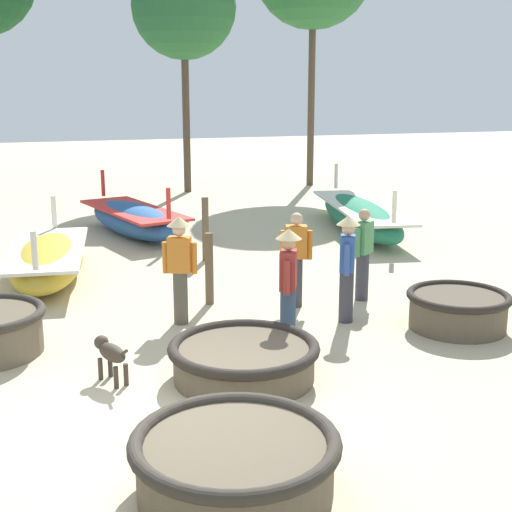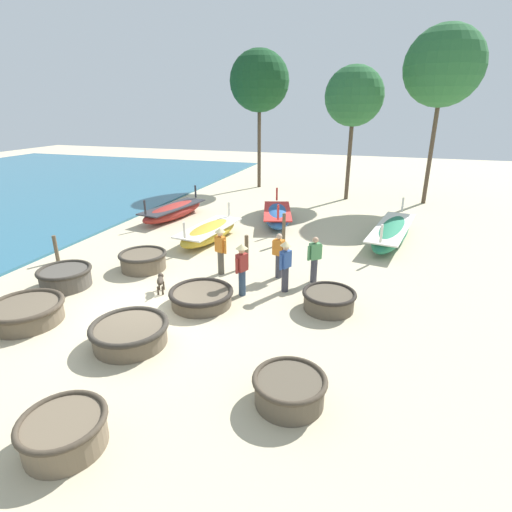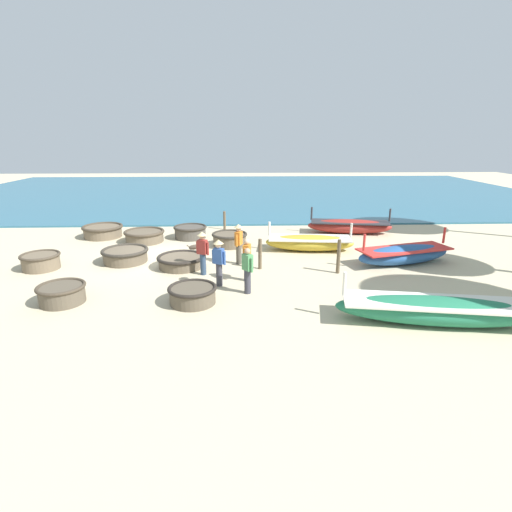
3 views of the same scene
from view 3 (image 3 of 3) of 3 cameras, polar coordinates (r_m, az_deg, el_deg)
ground_plane at (r=17.63m, az=-13.65°, el=-0.34°), size 80.00×80.00×0.00m
sea at (r=37.09m, az=-1.47°, el=9.12°), size 28.00×52.00×0.10m
coracle_upturned at (r=12.72m, az=-9.06°, el=-5.38°), size 1.55×1.55×0.56m
coracle_center at (r=20.50m, az=-15.65°, el=2.83°), size 1.97×1.97×0.58m
coracle_weathered at (r=16.22m, az=-10.67°, el=-0.67°), size 1.89×1.89×0.48m
coracle_far_left at (r=17.46m, az=-18.18°, el=0.18°), size 1.91×1.91×0.57m
coracle_nearest at (r=17.85m, az=-28.40°, el=-0.61°), size 1.49×1.49×0.62m
coracle_far_right at (r=20.74m, az=-9.37°, el=3.47°), size 1.69×1.69×0.63m
coracle_beside_post at (r=13.99m, az=-26.00°, el=-4.78°), size 1.48×1.48×0.60m
coracle_front_left at (r=22.14m, az=-21.05°, el=3.39°), size 2.03×2.03×0.61m
coracle_front_right at (r=19.05m, az=-3.80°, el=2.46°), size 1.69×1.69×0.63m
long_boat_ochre_hull at (r=17.44m, az=20.37°, el=0.25°), size 2.34×4.38×1.39m
long_boat_white_hull at (r=22.05m, az=13.22°, el=4.19°), size 1.89×4.58×1.38m
long_boat_blue_hull at (r=12.31m, az=24.33°, el=-7.05°), size 2.14×5.68×1.41m
long_boat_green_hull at (r=18.40m, az=7.65°, el=1.93°), size 1.74×4.12×1.30m
fisherman_standing_left at (r=15.02m, az=-7.64°, el=0.81°), size 0.36×0.49×1.67m
fisherman_by_coracle at (r=14.29m, az=-1.31°, el=-0.39°), size 0.51×0.31×1.57m
fisherman_standing_right at (r=13.15m, az=-1.22°, el=-1.94°), size 0.44×0.38×1.57m
fisherman_with_hat at (r=13.83m, az=-5.33°, el=-0.52°), size 0.36×0.48×1.67m
fisherman_hauling at (r=16.16m, az=-2.50°, el=2.11°), size 0.50×0.36×1.67m
dog at (r=17.65m, az=-8.67°, el=1.23°), size 0.40×0.64×0.55m
mooring_post_inland at (r=15.45m, az=11.71°, el=-0.07°), size 0.14×0.14×1.33m
mooring_post_shoreline at (r=22.41m, az=-4.52°, el=5.09°), size 0.14×0.14×1.02m
mooring_post_mid_beach at (r=15.65m, az=0.58°, el=0.28°), size 0.14×0.14×1.21m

